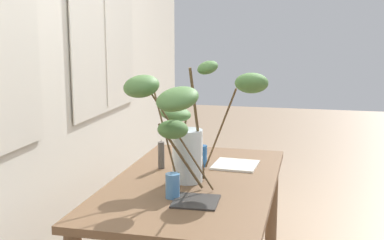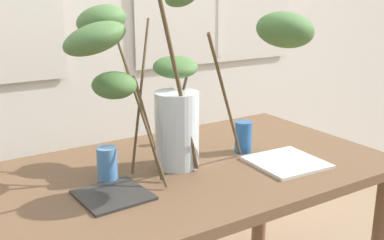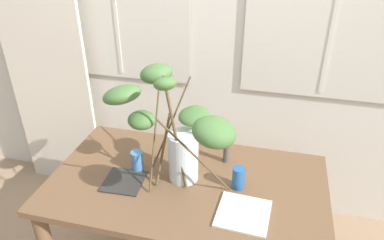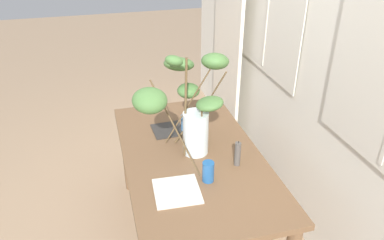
% 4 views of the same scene
% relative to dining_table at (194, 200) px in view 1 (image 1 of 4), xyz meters
% --- Properties ---
extents(back_wall_with_windows, '(4.93, 0.14, 2.79)m').
position_rel_dining_table_xyz_m(back_wall_with_windows, '(0.00, 0.84, 0.79)').
color(back_wall_with_windows, silver).
rests_on(back_wall_with_windows, ground).
extents(dining_table, '(1.48, 0.84, 0.73)m').
position_rel_dining_table_xyz_m(dining_table, '(0.00, 0.00, 0.00)').
color(dining_table, brown).
rests_on(dining_table, ground).
extents(vase_with_branches, '(0.76, 0.73, 0.65)m').
position_rel_dining_table_xyz_m(vase_with_branches, '(-0.08, 0.01, 0.44)').
color(vase_with_branches, silver).
rests_on(vase_with_branches, dining_table).
extents(drinking_glass_blue_left, '(0.07, 0.07, 0.12)m').
position_rel_dining_table_xyz_m(drinking_glass_blue_left, '(-0.29, 0.03, 0.17)').
color(drinking_glass_blue_left, '#4C84BC').
rests_on(drinking_glass_blue_left, dining_table).
extents(drinking_glass_blue_right, '(0.07, 0.07, 0.12)m').
position_rel_dining_table_xyz_m(drinking_glass_blue_right, '(0.27, 0.02, 0.17)').
color(drinking_glass_blue_right, '#235693').
rests_on(drinking_glass_blue_right, dining_table).
extents(plate_square_left, '(0.22, 0.22, 0.01)m').
position_rel_dining_table_xyz_m(plate_square_left, '(-0.33, -0.09, 0.12)').
color(plate_square_left, '#2D2B28').
rests_on(plate_square_left, dining_table).
extents(plate_square_right, '(0.26, 0.26, 0.01)m').
position_rel_dining_table_xyz_m(plate_square_right, '(0.33, -0.17, 0.12)').
color(plate_square_right, silver).
rests_on(plate_square_right, dining_table).
extents(pillar_candle, '(0.04, 0.04, 0.17)m').
position_rel_dining_table_xyz_m(pillar_candle, '(0.18, 0.23, 0.19)').
color(pillar_candle, '#514C47').
rests_on(pillar_candle, dining_table).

